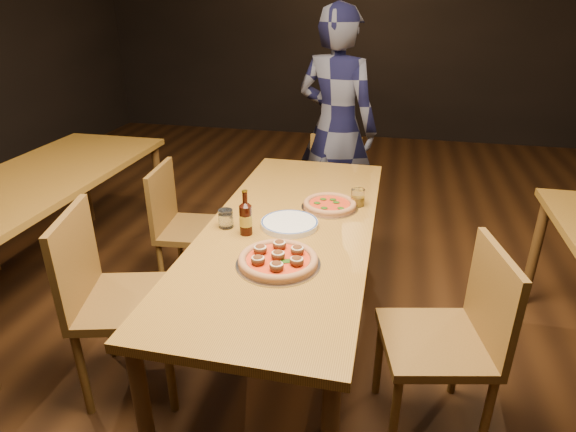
% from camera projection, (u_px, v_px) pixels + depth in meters
% --- Properties ---
extents(ground, '(9.00, 9.00, 0.00)m').
position_uv_depth(ground, '(290.00, 346.00, 2.68)').
color(ground, black).
extents(table_main, '(0.80, 2.00, 0.75)m').
position_uv_depth(table_main, '(290.00, 238.00, 2.40)').
color(table_main, brown).
rests_on(table_main, ground).
extents(table_left, '(0.80, 2.00, 0.75)m').
position_uv_depth(table_left, '(35.00, 189.00, 3.00)').
color(table_left, brown).
rests_on(table_left, ground).
extents(chair_main_nw, '(0.56, 0.56, 0.97)m').
position_uv_depth(chair_main_nw, '(130.00, 300.00, 2.24)').
color(chair_main_nw, brown).
rests_on(chair_main_nw, ground).
extents(chair_main_sw, '(0.45, 0.45, 0.88)m').
position_uv_depth(chair_main_sw, '(194.00, 228.00, 3.03)').
color(chair_main_sw, brown).
rests_on(chair_main_sw, ground).
extents(chair_main_e, '(0.52, 0.52, 0.93)m').
position_uv_depth(chair_main_e, '(435.00, 341.00, 2.01)').
color(chair_main_e, brown).
rests_on(chair_main_e, ground).
extents(chair_end, '(0.43, 0.43, 0.85)m').
position_uv_depth(chair_end, '(329.00, 192.00, 3.62)').
color(chair_end, brown).
rests_on(chair_end, ground).
extents(pizza_meatball, '(0.36, 0.36, 0.07)m').
position_uv_depth(pizza_meatball, '(278.00, 259.00, 2.01)').
color(pizza_meatball, '#B7B7BF').
rests_on(pizza_meatball, table_main).
extents(pizza_margherita, '(0.30, 0.30, 0.04)m').
position_uv_depth(pizza_margherita, '(330.00, 205.00, 2.55)').
color(pizza_margherita, '#B7B7BF').
rests_on(pizza_margherita, table_main).
extents(plate_stack, '(0.28, 0.28, 0.03)m').
position_uv_depth(plate_stack, '(290.00, 224.00, 2.35)').
color(plate_stack, white).
rests_on(plate_stack, table_main).
extents(beer_bottle, '(0.06, 0.06, 0.22)m').
position_uv_depth(beer_bottle, '(246.00, 219.00, 2.24)').
color(beer_bottle, black).
rests_on(beer_bottle, table_main).
extents(water_glass, '(0.07, 0.07, 0.09)m').
position_uv_depth(water_glass, '(226.00, 219.00, 2.33)').
color(water_glass, white).
rests_on(water_glass, table_main).
extents(amber_glass, '(0.07, 0.07, 0.09)m').
position_uv_depth(amber_glass, '(358.00, 197.00, 2.57)').
color(amber_glass, '#AF7913').
rests_on(amber_glass, table_main).
extents(diner, '(0.74, 0.61, 1.75)m').
position_uv_depth(diner, '(336.00, 128.00, 3.59)').
color(diner, black).
rests_on(diner, ground).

